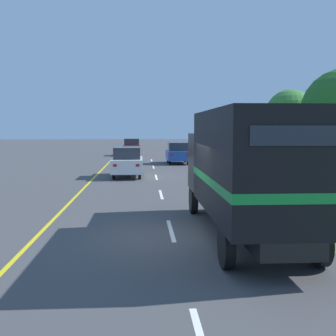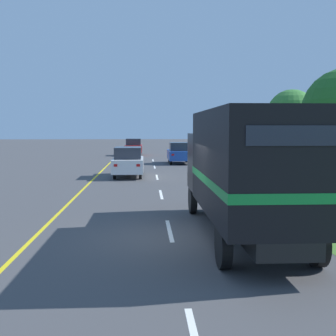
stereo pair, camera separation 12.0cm
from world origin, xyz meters
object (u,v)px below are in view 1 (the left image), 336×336
lead_car_white (127,162)px  lead_car_red_ahead (132,147)px  horse_trailer_truck (247,168)px  delineator_post (320,213)px  lead_car_blue_ahead (178,153)px  roadside_tree_far (290,114)px  highway_sign (287,154)px

lead_car_white → lead_car_red_ahead: 19.93m
horse_trailer_truck → delineator_post: (2.38, 0.81, -1.40)m
horse_trailer_truck → lead_car_blue_ahead: size_ratio=2.01×
horse_trailer_truck → lead_car_blue_ahead: 23.85m
horse_trailer_truck → lead_car_red_ahead: (-3.91, 34.41, -0.99)m
roadside_tree_far → delineator_post: bearing=-107.4°
lead_car_white → lead_car_blue_ahead: bearing=67.8°
lead_car_white → lead_car_red_ahead: (-0.24, 19.93, 0.00)m
highway_sign → lead_car_white: bearing=141.7°
horse_trailer_truck → highway_sign: 9.32m
horse_trailer_truck → highway_sign: (4.01, 8.41, -0.17)m
lead_car_blue_ahead → highway_sign: (3.86, -15.42, 0.84)m
lead_car_blue_ahead → delineator_post: lead_car_blue_ahead is taller
horse_trailer_truck → lead_car_white: 14.97m
lead_car_red_ahead → delineator_post: 34.19m
lead_car_red_ahead → lead_car_blue_ahead: bearing=-69.0°
horse_trailer_truck → lead_car_red_ahead: 34.64m
horse_trailer_truck → highway_sign: horse_trailer_truck is taller
lead_car_blue_ahead → lead_car_white: bearing=-112.2°
lead_car_blue_ahead → delineator_post: bearing=-84.5°
lead_car_blue_ahead → highway_sign: highway_sign is taller
roadside_tree_far → delineator_post: (-7.54, -24.01, -3.62)m
lead_car_white → delineator_post: bearing=-66.1°
lead_car_blue_ahead → roadside_tree_far: bearing=5.8°
horse_trailer_truck → lead_car_red_ahead: size_ratio=2.01×
horse_trailer_truck → roadside_tree_far: 26.82m
lead_car_white → lead_car_red_ahead: lead_car_red_ahead is taller
lead_car_white → highway_sign: 9.82m
horse_trailer_truck → lead_car_blue_ahead: horse_trailer_truck is taller
delineator_post → lead_car_red_ahead: bearing=100.6°
lead_car_blue_ahead → roadside_tree_far: roadside_tree_far is taller
lead_car_white → highway_sign: highway_sign is taller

